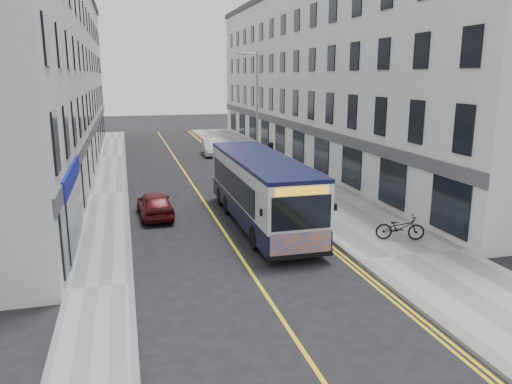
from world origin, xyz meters
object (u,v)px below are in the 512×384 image
pedestrian_far (272,156)px  car_maroon (155,204)px  pedestrian_near (283,171)px  streetlamp (256,111)px  city_bus (261,188)px  bicycle (400,227)px  car_white (212,147)px

pedestrian_far → car_maroon: size_ratio=0.52×
pedestrian_near → car_maroon: (-7.75, -4.17, -0.48)m
streetlamp → city_bus: 10.34m
pedestrian_near → pedestrian_far: bearing=95.0°
streetlamp → bicycle: bearing=-79.9°
bicycle → car_white: size_ratio=0.47×
city_bus → bicycle: bearing=-39.0°
pedestrian_near → car_white: pedestrian_near is taller
bicycle → car_maroon: (-9.29, 6.31, 0.01)m
bicycle → pedestrian_far: pedestrian_far is taller
streetlamp → pedestrian_near: size_ratio=4.03×
streetlamp → pedestrian_far: (1.78, 2.46, -3.29)m
streetlamp → bicycle: 14.26m
pedestrian_near → car_maroon: size_ratio=0.53×
pedestrian_near → city_bus: bearing=-101.6°
pedestrian_near → car_white: size_ratio=0.48×
bicycle → car_white: 24.60m
car_white → city_bus: bearing=-89.0°
city_bus → pedestrian_far: size_ratio=5.46×
city_bus → car_white: bearing=86.1°
streetlamp → car_white: streetlamp is taller
bicycle → car_maroon: car_maroon is taller
car_maroon → pedestrian_far: bearing=-135.0°
city_bus → car_maroon: (-4.52, 2.45, -1.05)m
streetlamp → car_white: size_ratio=1.94×
streetlamp → pedestrian_near: streetlamp is taller
city_bus → car_maroon: bearing=151.5°
bicycle → pedestrian_near: bearing=27.0°
city_bus → pedestrian_far: (4.14, 12.15, -0.60)m
bicycle → car_white: bearing=26.5°
pedestrian_near → car_white: bearing=111.9°
streetlamp → bicycle: streetlamp is taller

